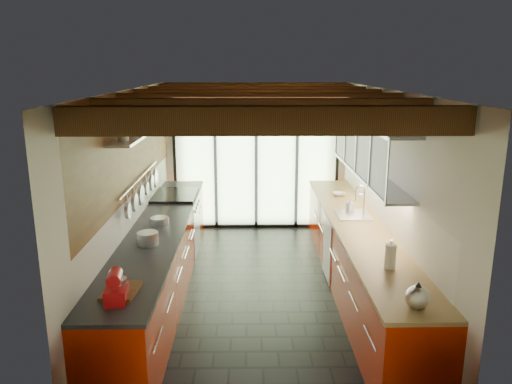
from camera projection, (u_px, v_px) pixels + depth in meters
ground at (259, 291)px, 6.55m from camera, size 5.50×5.50×0.00m
room_shell at (259, 168)px, 6.15m from camera, size 5.50×5.50×5.50m
ceiling_beams at (259, 100)px, 6.31m from camera, size 3.14×5.06×4.90m
glass_door at (256, 137)px, 8.76m from camera, size 2.95×0.10×2.90m
left_counter at (160, 259)px, 6.42m from camera, size 0.68×5.00×0.92m
range_stove at (176, 224)px, 7.83m from camera, size 0.66×0.90×0.97m
right_counter at (357, 258)px, 6.46m from camera, size 0.68×5.00×0.92m
sink_assembly at (354, 212)px, 6.72m from camera, size 0.45×0.52×0.43m
upper_cabinets_right at (370, 148)px, 6.41m from camera, size 0.34×3.00×3.00m
left_wall_fixtures at (143, 153)px, 6.33m from camera, size 0.28×2.60×0.96m
stand_mixer at (117, 288)px, 4.28m from camera, size 0.21×0.33×0.28m
pot_large at (148, 239)px, 5.60m from camera, size 0.31×0.31×0.15m
pot_small at (160, 221)px, 6.34m from camera, size 0.27×0.27×0.09m
cutting_board at (121, 291)px, 4.44m from camera, size 0.32×0.42×0.03m
kettle at (418, 296)px, 4.14m from camera, size 0.21×0.26×0.24m
paper_towel at (390, 257)px, 4.93m from camera, size 0.15×0.15×0.30m
soap_bottle at (350, 205)px, 6.88m from camera, size 0.11×0.11×0.19m
bowl at (339, 194)px, 7.74m from camera, size 0.24×0.24×0.05m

